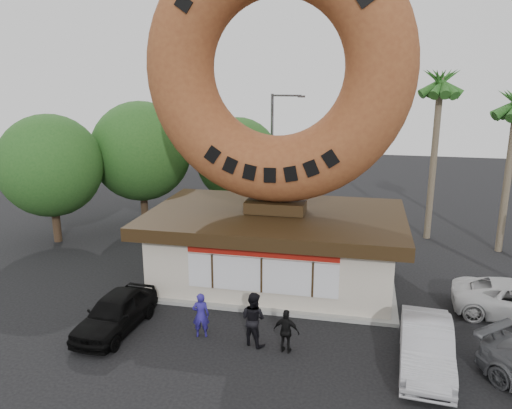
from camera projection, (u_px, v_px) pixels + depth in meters
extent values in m
plane|color=black|center=(244.00, 350.00, 17.11)|extent=(90.00, 90.00, 0.00)
cube|color=beige|center=(275.00, 250.00, 22.40)|extent=(10.00, 6.00, 3.00)
cube|color=#999993|center=(275.00, 280.00, 22.77)|extent=(10.60, 6.60, 0.15)
cube|color=#3F3F3F|center=(276.00, 217.00, 22.01)|extent=(10.00, 6.00, 0.10)
cube|color=black|center=(276.00, 218.00, 22.02)|extent=(11.20, 7.20, 0.55)
cube|color=silver|center=(262.00, 275.00, 19.51)|extent=(6.00, 0.12, 1.40)
cube|color=#A0160D|center=(262.00, 251.00, 19.23)|extent=(6.00, 0.10, 0.45)
cube|color=black|center=(276.00, 206.00, 21.88)|extent=(2.60, 1.40, 0.50)
torus|color=brown|center=(277.00, 68.00, 20.39)|extent=(11.21, 2.86, 11.21)
cylinder|color=#473321|center=(144.00, 199.00, 30.91)|extent=(0.44, 0.44, 3.30)
sphere|color=#204F1C|center=(141.00, 151.00, 30.15)|extent=(6.00, 6.00, 6.00)
cylinder|color=#473321|center=(238.00, 199.00, 31.74)|extent=(0.44, 0.44, 2.86)
sphere|color=#204F1C|center=(237.00, 159.00, 31.08)|extent=(5.20, 5.20, 5.20)
cylinder|color=#473321|center=(56.00, 215.00, 27.87)|extent=(0.44, 0.44, 3.08)
sphere|color=#204F1C|center=(50.00, 166.00, 27.16)|extent=(5.60, 5.60, 5.60)
cylinder|color=#726651|center=(434.00, 161.00, 27.68)|extent=(0.36, 0.36, 9.00)
cylinder|color=#726651|center=(508.00, 178.00, 25.68)|extent=(0.36, 0.36, 8.00)
cylinder|color=#59595E|center=(272.00, 158.00, 31.63)|extent=(0.18, 0.18, 8.00)
cylinder|color=#59595E|center=(287.00, 95.00, 30.46)|extent=(1.80, 0.12, 0.12)
cube|color=#59595E|center=(301.00, 96.00, 30.29)|extent=(0.45, 0.20, 0.12)
imported|color=navy|center=(201.00, 315.00, 17.82)|extent=(0.69, 0.53, 1.67)
imported|color=black|center=(253.00, 319.00, 17.27)|extent=(1.16, 1.05, 1.94)
imported|color=black|center=(286.00, 331.00, 16.81)|extent=(0.95, 0.51, 1.55)
imported|color=black|center=(115.00, 312.00, 18.29)|extent=(1.94, 4.23, 1.41)
imported|color=#A8A8AD|center=(426.00, 346.00, 15.94)|extent=(1.88, 4.61, 1.49)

